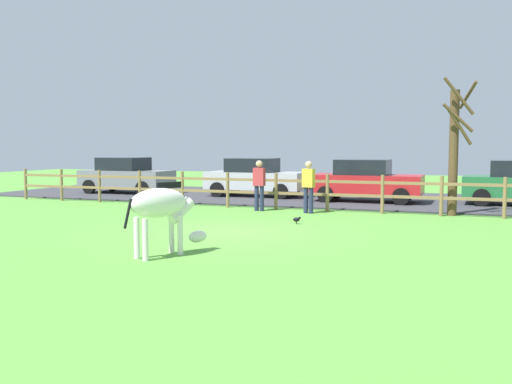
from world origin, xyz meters
TOP-DOWN VIEW (x-y plane):
  - ground_plane at (0.00, 0.00)m, footprint 60.00×60.00m
  - parking_asphalt at (0.00, 9.30)m, footprint 28.00×7.40m
  - paddock_fence at (-0.53, 5.00)m, footprint 21.04×0.11m
  - bare_tree at (5.02, 5.24)m, footprint 0.99×1.20m
  - zebra at (-0.04, -3.35)m, footprint 1.05×1.81m
  - crow_on_grass at (1.11, 1.83)m, footprint 0.22×0.10m
  - parked_car_red at (1.90, 8.24)m, footprint 4.03×1.94m
  - parked_car_silver at (-2.73, 8.90)m, footprint 4.01×1.89m
  - parked_car_grey at (-8.60, 8.42)m, footprint 4.03×1.94m
  - visitor_left_of_tree at (-0.91, 4.40)m, footprint 0.36×0.23m
  - visitor_right_of_tree at (0.76, 4.33)m, footprint 0.40×0.28m

SIDE VIEW (x-z plane):
  - ground_plane at x=0.00m, z-range 0.00..0.00m
  - parking_asphalt at x=0.00m, z-range 0.00..0.05m
  - crow_on_grass at x=1.11m, z-range 0.02..0.23m
  - paddock_fence at x=-0.53m, z-range 0.08..1.29m
  - parked_car_red at x=1.90m, z-range 0.06..1.62m
  - parked_car_silver at x=-2.73m, z-range 0.06..1.62m
  - parked_car_grey at x=-8.60m, z-range 0.06..1.62m
  - visitor_left_of_tree at x=-0.91m, z-range 0.09..1.73m
  - visitor_right_of_tree at x=0.76m, z-range 0.09..1.73m
  - zebra at x=-0.04m, z-range 0.22..1.63m
  - bare_tree at x=5.02m, z-range 0.01..4.13m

